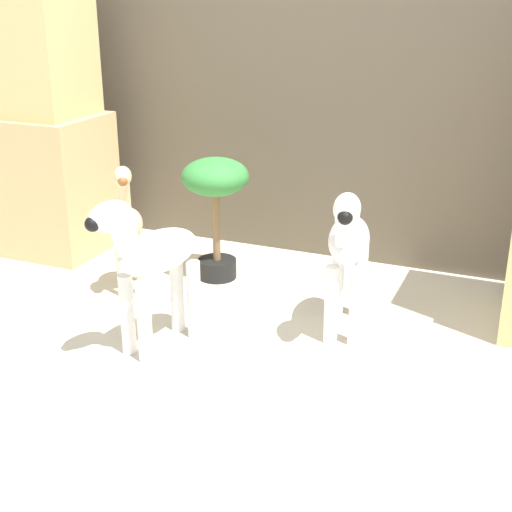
# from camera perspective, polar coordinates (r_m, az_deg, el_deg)

# --- Properties ---
(ground_plane) EXTENTS (14.00, 14.00, 0.00)m
(ground_plane) POSITION_cam_1_polar(r_m,az_deg,el_deg) (2.38, -7.40, -11.54)
(ground_plane) COLOR beige
(wall_back) EXTENTS (6.40, 0.08, 2.20)m
(wall_back) POSITION_cam_1_polar(r_m,az_deg,el_deg) (3.40, 5.10, 18.06)
(wall_back) COLOR brown
(wall_back) RESTS_ON ground_plane
(rock_pillar_left) EXTENTS (0.62, 0.45, 1.33)m
(rock_pillar_left) POSITION_cam_1_polar(r_m,az_deg,el_deg) (3.67, -17.14, 9.74)
(rock_pillar_left) COLOR tan
(rock_pillar_left) RESTS_ON ground_plane
(zebra_right) EXTENTS (0.22, 0.48, 0.61)m
(zebra_right) POSITION_cam_1_polar(r_m,az_deg,el_deg) (2.67, 7.37, 0.69)
(zebra_right) COLOR white
(zebra_right) RESTS_ON ground_plane
(zebra_left) EXTENTS (0.26, 0.48, 0.61)m
(zebra_left) POSITION_cam_1_polar(r_m,az_deg,el_deg) (2.56, -8.43, -0.26)
(zebra_left) COLOR white
(zebra_left) RESTS_ON ground_plane
(giraffe_figurine) EXTENTS (0.26, 0.33, 0.60)m
(giraffe_figurine) POSITION_cam_1_polar(r_m,az_deg,el_deg) (3.08, -10.32, 2.75)
(giraffe_figurine) COLOR beige
(giraffe_figurine) RESTS_ON ground_plane
(potted_palm_front) EXTENTS (0.30, 0.30, 0.56)m
(potted_palm_front) POSITION_cam_1_polar(r_m,az_deg,el_deg) (3.16, -3.25, 5.10)
(potted_palm_front) COLOR black
(potted_palm_front) RESTS_ON ground_plane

